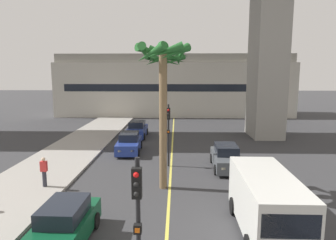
{
  "coord_description": "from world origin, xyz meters",
  "views": [
    {
      "loc": [
        0.35,
        1.6,
        6.23
      ],
      "look_at": [
        0.0,
        14.0,
        4.29
      ],
      "focal_mm": 32.2,
      "sensor_mm": 36.0,
      "label": 1
    }
  ],
  "objects_px": {
    "car_queue_third": "(63,226)",
    "traffic_light_median_near": "(138,216)",
    "car_queue_second": "(226,158)",
    "palm_tree_near_median": "(165,70)",
    "car_queue_fourth": "(137,130)",
    "palm_tree_mid_median": "(163,72)",
    "car_queue_front": "(129,143)",
    "pedestrian_near_crosswalk": "(44,171)",
    "traffic_light_median_far": "(168,127)",
    "delivery_van": "(266,202)"
  },
  "relations": [
    {
      "from": "car_queue_front",
      "to": "traffic_light_median_far",
      "type": "height_order",
      "value": "traffic_light_median_far"
    },
    {
      "from": "car_queue_second",
      "to": "palm_tree_mid_median",
      "type": "distance_m",
      "value": 7.69
    },
    {
      "from": "car_queue_third",
      "to": "traffic_light_median_near",
      "type": "relative_size",
      "value": 0.98
    },
    {
      "from": "car_queue_second",
      "to": "traffic_light_median_near",
      "type": "height_order",
      "value": "traffic_light_median_near"
    },
    {
      "from": "car_queue_fourth",
      "to": "traffic_light_median_far",
      "type": "bearing_deg",
      "value": -70.3
    },
    {
      "from": "traffic_light_median_near",
      "to": "traffic_light_median_far",
      "type": "xyz_separation_m",
      "value": [
        0.42,
        12.55,
        0.0
      ]
    },
    {
      "from": "car_queue_third",
      "to": "car_queue_second",
      "type": "bearing_deg",
      "value": 51.14
    },
    {
      "from": "traffic_light_median_near",
      "to": "palm_tree_mid_median",
      "type": "relative_size",
      "value": 0.54
    },
    {
      "from": "car_queue_front",
      "to": "car_queue_fourth",
      "type": "distance_m",
      "value": 5.7
    },
    {
      "from": "delivery_van",
      "to": "palm_tree_mid_median",
      "type": "bearing_deg",
      "value": 132.35
    },
    {
      "from": "car_queue_second",
      "to": "car_queue_fourth",
      "type": "xyz_separation_m",
      "value": [
        -7.14,
        9.58,
        0.0
      ]
    },
    {
      "from": "car_queue_third",
      "to": "delivery_van",
      "type": "distance_m",
      "value": 7.67
    },
    {
      "from": "car_queue_third",
      "to": "palm_tree_near_median",
      "type": "bearing_deg",
      "value": 79.61
    },
    {
      "from": "traffic_light_median_near",
      "to": "pedestrian_near_crosswalk",
      "type": "relative_size",
      "value": 2.59
    },
    {
      "from": "delivery_van",
      "to": "car_queue_third",
      "type": "bearing_deg",
      "value": -172.31
    },
    {
      "from": "car_queue_third",
      "to": "pedestrian_near_crosswalk",
      "type": "bearing_deg",
      "value": 119.8
    },
    {
      "from": "car_queue_fourth",
      "to": "palm_tree_mid_median",
      "type": "bearing_deg",
      "value": -76.47
    },
    {
      "from": "palm_tree_mid_median",
      "to": "car_queue_front",
      "type": "bearing_deg",
      "value": 112.26
    },
    {
      "from": "car_queue_third",
      "to": "traffic_light_median_near",
      "type": "bearing_deg",
      "value": -44.56
    },
    {
      "from": "delivery_van",
      "to": "car_queue_front",
      "type": "bearing_deg",
      "value": 121.01
    },
    {
      "from": "car_queue_second",
      "to": "palm_tree_mid_median",
      "type": "bearing_deg",
      "value": -138.29
    },
    {
      "from": "car_queue_second",
      "to": "delivery_van",
      "type": "distance_m",
      "value": 8.16
    },
    {
      "from": "car_queue_second",
      "to": "delivery_van",
      "type": "xyz_separation_m",
      "value": [
        0.2,
        -8.14,
        0.57
      ]
    },
    {
      "from": "car_queue_fourth",
      "to": "palm_tree_mid_median",
      "type": "distance_m",
      "value": 14.6
    },
    {
      "from": "traffic_light_median_far",
      "to": "traffic_light_median_near",
      "type": "bearing_deg",
      "value": -91.94
    },
    {
      "from": "car_queue_fourth",
      "to": "car_queue_third",
      "type": "bearing_deg",
      "value": -90.73
    },
    {
      "from": "car_queue_third",
      "to": "pedestrian_near_crosswalk",
      "type": "height_order",
      "value": "pedestrian_near_crosswalk"
    },
    {
      "from": "palm_tree_mid_median",
      "to": "traffic_light_median_far",
      "type": "bearing_deg",
      "value": 87.52
    },
    {
      "from": "traffic_light_median_far",
      "to": "pedestrian_near_crosswalk",
      "type": "xyz_separation_m",
      "value": [
        -6.58,
        -4.18,
        -1.72
      ]
    },
    {
      "from": "car_queue_front",
      "to": "traffic_light_median_near",
      "type": "height_order",
      "value": "traffic_light_median_near"
    },
    {
      "from": "car_queue_second",
      "to": "traffic_light_median_far",
      "type": "xyz_separation_m",
      "value": [
        -3.82,
        0.29,
        1.99
      ]
    },
    {
      "from": "palm_tree_mid_median",
      "to": "car_queue_third",
      "type": "bearing_deg",
      "value": -121.2
    },
    {
      "from": "traffic_light_median_near",
      "to": "palm_tree_near_median",
      "type": "distance_m",
      "value": 20.07
    },
    {
      "from": "car_queue_fourth",
      "to": "pedestrian_near_crosswalk",
      "type": "relative_size",
      "value": 2.55
    },
    {
      "from": "traffic_light_median_near",
      "to": "traffic_light_median_far",
      "type": "bearing_deg",
      "value": 88.06
    },
    {
      "from": "car_queue_front",
      "to": "traffic_light_median_far",
      "type": "relative_size",
      "value": 0.99
    },
    {
      "from": "car_queue_front",
      "to": "traffic_light_median_far",
      "type": "bearing_deg",
      "value": -48.23
    },
    {
      "from": "delivery_van",
      "to": "car_queue_second",
      "type": "bearing_deg",
      "value": 91.4
    },
    {
      "from": "car_queue_second",
      "to": "traffic_light_median_far",
      "type": "relative_size",
      "value": 0.98
    },
    {
      "from": "palm_tree_near_median",
      "to": "pedestrian_near_crosswalk",
      "type": "relative_size",
      "value": 4.88
    },
    {
      "from": "car_queue_second",
      "to": "palm_tree_mid_median",
      "type": "relative_size",
      "value": 0.53
    },
    {
      "from": "pedestrian_near_crosswalk",
      "to": "palm_tree_mid_median",
      "type": "bearing_deg",
      "value": 3.05
    },
    {
      "from": "traffic_light_median_near",
      "to": "palm_tree_near_median",
      "type": "relative_size",
      "value": 0.53
    },
    {
      "from": "car_queue_third",
      "to": "traffic_light_median_near",
      "type": "xyz_separation_m",
      "value": [
        3.14,
        -3.09,
        1.99
      ]
    },
    {
      "from": "car_queue_fourth",
      "to": "palm_tree_mid_median",
      "type": "xyz_separation_m",
      "value": [
        3.16,
        -13.13,
        5.54
      ]
    },
    {
      "from": "car_queue_second",
      "to": "car_queue_front",
      "type": "bearing_deg",
      "value": 151.08
    },
    {
      "from": "car_queue_front",
      "to": "car_queue_third",
      "type": "xyz_separation_m",
      "value": [
        -0.36,
        -13.04,
        0.0
      ]
    },
    {
      "from": "car_queue_front",
      "to": "palm_tree_near_median",
      "type": "distance_m",
      "value": 7.31
    },
    {
      "from": "traffic_light_median_far",
      "to": "palm_tree_mid_median",
      "type": "height_order",
      "value": "palm_tree_mid_median"
    },
    {
      "from": "palm_tree_near_median",
      "to": "car_queue_front",
      "type": "bearing_deg",
      "value": -126.94
    }
  ]
}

